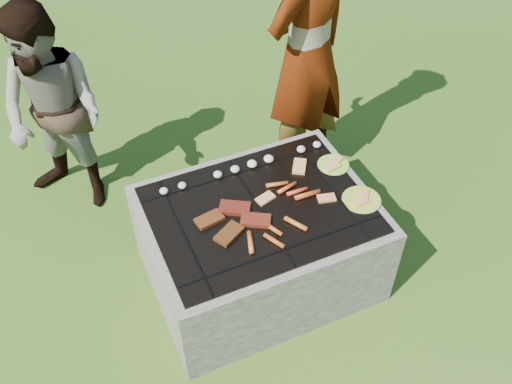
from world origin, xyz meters
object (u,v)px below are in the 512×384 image
(plate_far, at_px, (333,165))
(bystander, at_px, (55,115))
(plate_near, at_px, (361,200))
(cook, at_px, (307,55))
(fire_pit, at_px, (259,246))

(plate_far, height_order, bystander, bystander)
(plate_far, distance_m, bystander, 1.78)
(plate_near, height_order, bystander, bystander)
(plate_far, height_order, plate_near, plate_far)
(plate_far, relative_size, plate_near, 0.97)
(cook, height_order, bystander, cook)
(plate_far, distance_m, cook, 0.77)
(plate_near, bearing_deg, plate_far, 89.92)
(plate_far, relative_size, cook, 0.13)
(fire_pit, distance_m, plate_far, 0.67)
(plate_near, bearing_deg, bystander, 137.35)
(fire_pit, height_order, cook, cook)
(plate_near, distance_m, bystander, 1.99)
(plate_near, xyz_separation_m, bystander, (-1.46, 1.34, 0.13))
(plate_near, bearing_deg, cook, 81.43)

